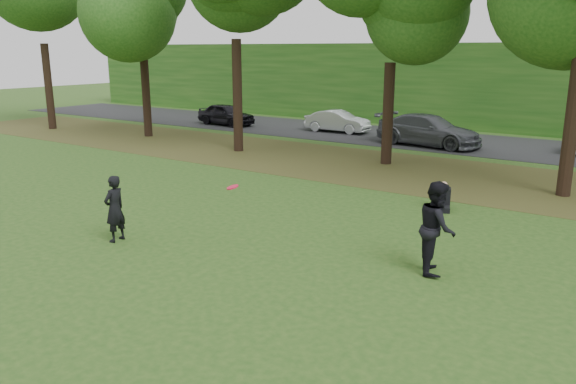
# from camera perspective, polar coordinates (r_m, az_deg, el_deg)

# --- Properties ---
(ground) EXTENTS (120.00, 120.00, 0.00)m
(ground) POSITION_cam_1_polar(r_m,az_deg,el_deg) (10.90, -6.72, -10.98)
(ground) COLOR #224716
(ground) RESTS_ON ground
(leaf_litter) EXTENTS (60.00, 7.00, 0.01)m
(leaf_litter) POSITION_cam_1_polar(r_m,az_deg,el_deg) (21.90, 16.07, 1.54)
(leaf_litter) COLOR #4C351B
(leaf_litter) RESTS_ON ground
(street) EXTENTS (70.00, 7.00, 0.02)m
(street) POSITION_cam_1_polar(r_m,az_deg,el_deg) (29.49, 21.04, 4.34)
(street) COLOR black
(street) RESTS_ON ground
(far_hedge) EXTENTS (70.00, 3.00, 5.00)m
(far_hedge) POSITION_cam_1_polar(r_m,az_deg,el_deg) (35.06, 23.77, 9.64)
(far_hedge) COLOR #1D4D16
(far_hedge) RESTS_ON ground
(player_left) EXTENTS (0.46, 0.64, 1.67)m
(player_left) POSITION_cam_1_polar(r_m,az_deg,el_deg) (14.43, -17.20, -1.63)
(player_left) COLOR black
(player_left) RESTS_ON ground
(player_right) EXTENTS (1.07, 1.18, 1.99)m
(player_right) POSITION_cam_1_polar(r_m,az_deg,el_deg) (12.24, 14.89, -3.50)
(player_right) COLOR black
(player_right) RESTS_ON ground
(parked_cars) EXTENTS (38.08, 4.32, 1.54)m
(parked_cars) POSITION_cam_1_polar(r_m,az_deg,el_deg) (28.35, 22.47, 5.31)
(parked_cars) COLOR black
(parked_cars) RESTS_ON street
(frisbee) EXTENTS (0.34, 0.33, 0.13)m
(frisbee) POSITION_cam_1_polar(r_m,az_deg,el_deg) (12.45, -5.66, 0.50)
(frisbee) COLOR red
(frisbee) RESTS_ON ground
(seated_person) EXTENTS (0.64, 0.83, 0.83)m
(seated_person) POSITION_cam_1_polar(r_m,az_deg,el_deg) (17.30, 15.47, -0.70)
(seated_person) COLOR black
(seated_person) RESTS_ON ground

